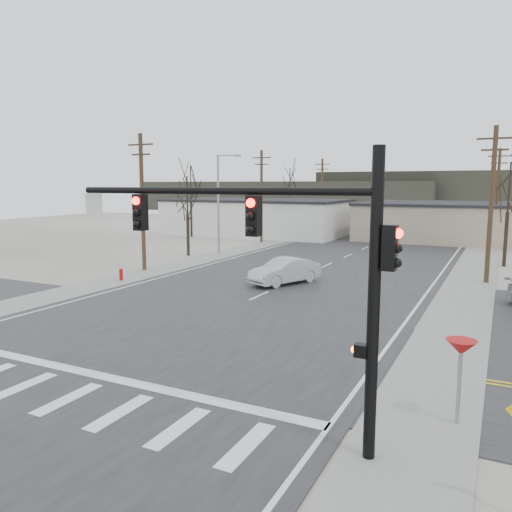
% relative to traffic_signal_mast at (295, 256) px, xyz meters
% --- Properties ---
extents(ground, '(140.00, 140.00, 0.00)m').
position_rel_traffic_signal_mast_xyz_m(ground, '(-7.89, 6.20, -4.67)').
color(ground, silver).
rests_on(ground, ground).
extents(main_road, '(18.00, 110.00, 0.05)m').
position_rel_traffic_signal_mast_xyz_m(main_road, '(-7.89, 21.20, -4.65)').
color(main_road, black).
rests_on(main_road, ground).
extents(cross_road, '(90.00, 10.00, 0.04)m').
position_rel_traffic_signal_mast_xyz_m(cross_road, '(-7.89, 6.20, -4.65)').
color(cross_road, black).
rests_on(cross_road, ground).
extents(sidewalk_left, '(3.00, 90.00, 0.06)m').
position_rel_traffic_signal_mast_xyz_m(sidewalk_left, '(-18.49, 26.20, -4.64)').
color(sidewalk_left, gray).
rests_on(sidewalk_left, ground).
extents(sidewalk_right, '(3.00, 90.00, 0.06)m').
position_rel_traffic_signal_mast_xyz_m(sidewalk_right, '(2.71, 26.20, -4.64)').
color(sidewalk_right, gray).
rests_on(sidewalk_right, ground).
extents(traffic_signal_mast, '(8.95, 0.43, 7.20)m').
position_rel_traffic_signal_mast_xyz_m(traffic_signal_mast, '(0.00, 0.00, 0.00)').
color(traffic_signal_mast, black).
rests_on(traffic_signal_mast, ground).
extents(fire_hydrant, '(0.24, 0.24, 0.87)m').
position_rel_traffic_signal_mast_xyz_m(fire_hydrant, '(-18.09, 14.20, -4.22)').
color(fire_hydrant, '#A50C0C').
rests_on(fire_hydrant, ground).
extents(yield_sign, '(0.80, 0.80, 2.35)m').
position_rel_traffic_signal_mast_xyz_m(yield_sign, '(3.61, 2.70, -2.61)').
color(yield_sign, gray).
rests_on(yield_sign, ground).
extents(building_left_far, '(22.30, 12.30, 4.50)m').
position_rel_traffic_signal_mast_xyz_m(building_left_far, '(-23.89, 46.20, -2.42)').
color(building_left_far, silver).
rests_on(building_left_far, ground).
extents(building_right_far, '(26.30, 14.30, 4.30)m').
position_rel_traffic_signal_mast_xyz_m(building_right_far, '(2.11, 50.20, -2.52)').
color(building_right_far, tan).
rests_on(building_right_far, ground).
extents(upole_left_b, '(2.20, 0.30, 10.00)m').
position_rel_traffic_signal_mast_xyz_m(upole_left_b, '(-19.39, 18.20, 0.55)').
color(upole_left_b, '#4C3323').
rests_on(upole_left_b, ground).
extents(upole_left_c, '(2.20, 0.30, 10.00)m').
position_rel_traffic_signal_mast_xyz_m(upole_left_c, '(-19.39, 38.20, 0.55)').
color(upole_left_c, '#4C3323').
rests_on(upole_left_c, ground).
extents(upole_left_d, '(2.20, 0.30, 10.00)m').
position_rel_traffic_signal_mast_xyz_m(upole_left_d, '(-19.39, 58.20, 0.55)').
color(upole_left_d, '#4C3323').
rests_on(upole_left_d, ground).
extents(upole_right_a, '(2.20, 0.30, 10.00)m').
position_rel_traffic_signal_mast_xyz_m(upole_right_a, '(3.61, 24.20, 0.55)').
color(upole_right_a, '#4C3323').
rests_on(upole_right_a, ground).
extents(upole_right_b, '(2.20, 0.30, 10.00)m').
position_rel_traffic_signal_mast_xyz_m(upole_right_b, '(3.61, 46.20, 0.55)').
color(upole_right_b, '#4C3323').
rests_on(upole_right_b, ground).
extents(streetlight_main, '(2.40, 0.25, 9.00)m').
position_rel_traffic_signal_mast_xyz_m(streetlight_main, '(-18.69, 28.20, 0.41)').
color(streetlight_main, gray).
rests_on(streetlight_main, ground).
extents(tree_left_near, '(3.30, 3.30, 7.35)m').
position_rel_traffic_signal_mast_xyz_m(tree_left_near, '(-20.89, 26.20, 0.55)').
color(tree_left_near, '#2E251C').
rests_on(tree_left_near, ground).
extents(tree_right_mid, '(3.74, 3.74, 8.33)m').
position_rel_traffic_signal_mast_xyz_m(tree_right_mid, '(4.61, 32.20, 1.26)').
color(tree_right_mid, '#2E251C').
rests_on(tree_right_mid, ground).
extents(tree_left_far, '(3.96, 3.96, 8.82)m').
position_rel_traffic_signal_mast_xyz_m(tree_left_far, '(-21.89, 52.20, 1.61)').
color(tree_left_far, '#2E251C').
rests_on(tree_left_far, ground).
extents(tree_left_mid, '(3.96, 3.96, 8.82)m').
position_rel_traffic_signal_mast_xyz_m(tree_left_mid, '(-29.89, 40.20, 1.61)').
color(tree_left_mid, '#2E251C').
rests_on(tree_left_mid, ground).
extents(hill_left, '(70.00, 18.00, 7.00)m').
position_rel_traffic_signal_mast_xyz_m(hill_left, '(-42.89, 98.20, -1.17)').
color(hill_left, '#333026').
rests_on(hill_left, ground).
extents(sedan_crossing, '(3.62, 5.24, 1.64)m').
position_rel_traffic_signal_mast_xyz_m(sedan_crossing, '(-8.00, 18.10, -3.81)').
color(sedan_crossing, '#B1B8BC').
rests_on(sedan_crossing, main_road).
extents(car_far_a, '(4.18, 6.09, 1.64)m').
position_rel_traffic_signal_mast_xyz_m(car_far_a, '(-8.09, 56.62, -3.81)').
color(car_far_a, black).
rests_on(car_far_a, main_road).
extents(car_far_b, '(1.64, 3.89, 1.31)m').
position_rel_traffic_signal_mast_xyz_m(car_far_b, '(-9.17, 64.00, -3.97)').
color(car_far_b, black).
rests_on(car_far_b, main_road).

